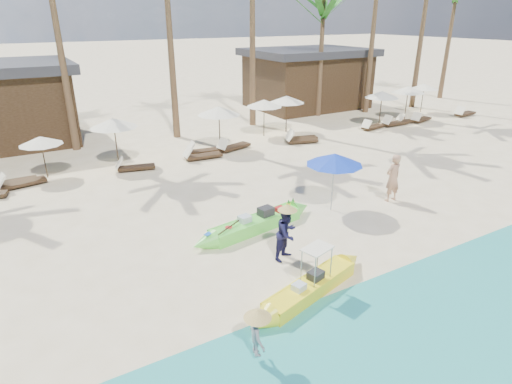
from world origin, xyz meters
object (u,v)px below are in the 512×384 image
green_canoe (256,223)px  blue_umbrella (335,159)px  yellow_canoe (311,287)px  tourist (393,178)px

green_canoe → blue_umbrella: blue_umbrella is taller
green_canoe → yellow_canoe: (-0.57, -3.75, -0.02)m
yellow_canoe → tourist: (6.23, 3.26, 0.71)m
green_canoe → blue_umbrella: (3.15, -0.03, 1.71)m
tourist → blue_umbrella: size_ratio=0.86×
yellow_canoe → blue_umbrella: blue_umbrella is taller
green_canoe → yellow_canoe: size_ratio=1.13×
tourist → blue_umbrella: (-2.51, 0.47, 1.02)m
green_canoe → blue_umbrella: 3.59m
blue_umbrella → green_canoe: bearing=179.5°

